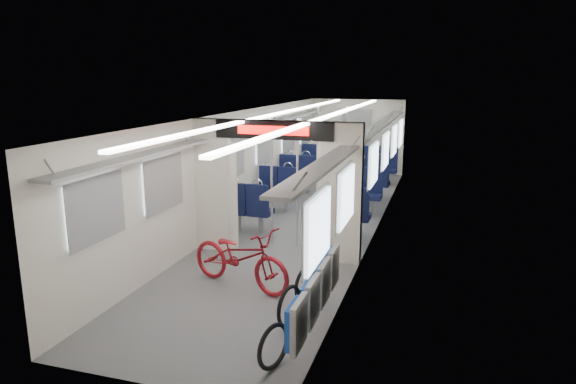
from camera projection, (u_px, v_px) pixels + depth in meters
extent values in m
plane|color=#515456|center=(306.00, 223.00, 10.70)|extent=(12.00, 12.00, 0.00)
cube|color=silver|center=(241.00, 165.00, 10.86)|extent=(0.02, 12.00, 2.30)
cube|color=silver|center=(378.00, 173.00, 10.03)|extent=(0.02, 12.00, 2.30)
cube|color=silver|center=(357.00, 136.00, 16.03)|extent=(2.90, 0.02, 2.30)
cube|color=silver|center=(142.00, 277.00, 4.85)|extent=(2.90, 0.02, 2.30)
cube|color=silver|center=(307.00, 112.00, 10.19)|extent=(2.90, 12.00, 0.02)
cube|color=white|center=(281.00, 113.00, 10.35)|extent=(0.12, 11.40, 0.04)
cube|color=white|center=(334.00, 114.00, 10.04)|extent=(0.12, 11.40, 0.04)
cube|color=silver|center=(215.00, 194.00, 8.94)|extent=(0.65, 0.18, 2.00)
cube|color=silver|center=(342.00, 203.00, 8.29)|extent=(0.65, 0.18, 2.00)
cube|color=silver|center=(275.00, 130.00, 8.36)|extent=(2.90, 0.18, 0.30)
cylinder|color=silver|center=(232.00, 195.00, 8.84)|extent=(0.20, 0.20, 2.00)
cylinder|color=silver|center=(322.00, 201.00, 8.38)|extent=(0.20, 0.20, 2.00)
cube|color=black|center=(273.00, 130.00, 8.25)|extent=(2.00, 0.03, 0.30)
cube|color=#FF0C07|center=(273.00, 130.00, 8.23)|extent=(1.20, 0.02, 0.14)
cube|color=silver|center=(95.00, 209.00, 6.32)|extent=(0.04, 1.00, 0.75)
cube|color=silver|center=(318.00, 229.00, 5.51)|extent=(0.04, 1.00, 0.75)
cube|color=silver|center=(162.00, 184.00, 7.81)|extent=(0.04, 1.00, 0.75)
cube|color=silver|center=(346.00, 196.00, 7.00)|extent=(0.04, 1.00, 0.75)
cube|color=silver|center=(232.00, 157.00, 10.33)|extent=(0.04, 1.00, 0.75)
cube|color=silver|center=(374.00, 164.00, 9.51)|extent=(0.04, 1.00, 0.75)
cube|color=silver|center=(264.00, 145.00, 12.10)|extent=(0.04, 1.00, 0.75)
cube|color=silver|center=(386.00, 150.00, 11.29)|extent=(0.04, 1.00, 0.75)
cube|color=silver|center=(288.00, 136.00, 13.87)|extent=(0.04, 1.00, 0.75)
cube|color=silver|center=(394.00, 140.00, 13.06)|extent=(0.04, 1.00, 0.75)
cube|color=silver|center=(305.00, 130.00, 15.55)|extent=(0.04, 1.00, 0.75)
cube|color=silver|center=(401.00, 133.00, 14.73)|extent=(0.04, 1.00, 0.75)
cube|color=gray|center=(139.00, 156.00, 6.90)|extent=(0.30, 3.60, 0.04)
cube|color=gray|center=(323.00, 166.00, 6.17)|extent=(0.30, 3.60, 0.04)
cube|color=gray|center=(278.00, 120.00, 12.49)|extent=(0.30, 7.60, 0.04)
cube|color=gray|center=(383.00, 123.00, 11.77)|extent=(0.30, 7.60, 0.04)
cube|color=gray|center=(356.00, 141.00, 16.01)|extent=(0.90, 0.05, 2.00)
imported|color=maroon|center=(240.00, 257.00, 7.40)|extent=(1.84, 1.12, 0.91)
cube|color=gray|center=(299.00, 324.00, 5.13)|extent=(0.06, 0.46, 0.52)
cube|color=#103997|center=(293.00, 323.00, 5.15)|extent=(0.06, 0.42, 0.44)
cube|color=gray|center=(313.00, 302.00, 5.64)|extent=(0.06, 0.46, 0.52)
cube|color=#103997|center=(307.00, 301.00, 5.66)|extent=(0.06, 0.42, 0.44)
cube|color=gray|center=(324.00, 283.00, 6.16)|extent=(0.06, 0.46, 0.52)
cube|color=#103997|center=(319.00, 282.00, 6.17)|extent=(0.06, 0.42, 0.44)
cube|color=gray|center=(334.00, 267.00, 6.67)|extent=(0.06, 0.46, 0.52)
cube|color=#103997|center=(329.00, 266.00, 6.69)|extent=(0.06, 0.42, 0.44)
torus|color=black|center=(274.00, 349.00, 5.34)|extent=(0.22, 0.50, 0.51)
torus|color=black|center=(289.00, 308.00, 6.24)|extent=(0.18, 0.53, 0.54)
torus|color=black|center=(306.00, 285.00, 6.97)|extent=(0.21, 0.48, 0.49)
cube|color=black|center=(261.00, 212.00, 10.02)|extent=(0.44, 0.41, 0.10)
cylinder|color=gray|center=(261.00, 223.00, 10.07)|extent=(0.10, 0.10, 0.35)
cube|color=black|center=(257.00, 198.00, 9.80)|extent=(0.44, 0.08, 0.54)
torus|color=silver|center=(257.00, 185.00, 9.74)|extent=(0.22, 0.03, 0.22)
cube|color=black|center=(286.00, 194.00, 11.57)|extent=(0.44, 0.41, 0.10)
cylinder|color=gray|center=(286.00, 204.00, 11.62)|extent=(0.10, 0.10, 0.35)
cube|color=black|center=(288.00, 179.00, 11.66)|extent=(0.44, 0.08, 0.54)
torus|color=silver|center=(288.00, 167.00, 11.60)|extent=(0.22, 0.03, 0.22)
cube|color=black|center=(238.00, 210.00, 10.16)|extent=(0.44, 0.41, 0.10)
cylinder|color=gray|center=(239.00, 221.00, 10.21)|extent=(0.10, 0.10, 0.35)
cube|color=black|center=(235.00, 197.00, 9.93)|extent=(0.44, 0.08, 0.54)
torus|color=silver|center=(234.00, 183.00, 9.87)|extent=(0.22, 0.03, 0.22)
cube|color=black|center=(266.00, 193.00, 11.71)|extent=(0.44, 0.41, 0.10)
cylinder|color=gray|center=(266.00, 202.00, 11.76)|extent=(0.10, 0.10, 0.35)
cube|color=black|center=(269.00, 178.00, 11.79)|extent=(0.44, 0.08, 0.54)
torus|color=silver|center=(269.00, 166.00, 11.73)|extent=(0.22, 0.03, 0.22)
cube|color=black|center=(333.00, 215.00, 9.83)|extent=(0.47, 0.43, 0.10)
cylinder|color=gray|center=(333.00, 226.00, 9.88)|extent=(0.10, 0.10, 0.35)
cube|color=black|center=(332.00, 200.00, 9.59)|extent=(0.47, 0.08, 0.57)
torus|color=silver|center=(332.00, 185.00, 9.53)|extent=(0.23, 0.03, 0.23)
cube|color=black|center=(350.00, 195.00, 11.47)|extent=(0.47, 0.43, 0.10)
cylinder|color=gray|center=(350.00, 205.00, 11.52)|extent=(0.10, 0.10, 0.35)
cube|color=black|center=(352.00, 179.00, 11.56)|extent=(0.47, 0.08, 0.57)
torus|color=silver|center=(352.00, 166.00, 11.49)|extent=(0.23, 0.03, 0.23)
cube|color=black|center=(358.00, 217.00, 9.70)|extent=(0.47, 0.43, 0.10)
cylinder|color=gray|center=(357.00, 228.00, 9.75)|extent=(0.10, 0.10, 0.35)
cube|color=black|center=(357.00, 202.00, 9.46)|extent=(0.47, 0.08, 0.57)
torus|color=silver|center=(357.00, 187.00, 9.40)|extent=(0.23, 0.03, 0.23)
cube|color=black|center=(371.00, 196.00, 11.33)|extent=(0.47, 0.43, 0.10)
cylinder|color=gray|center=(371.00, 206.00, 11.38)|extent=(0.10, 0.10, 0.35)
cube|color=black|center=(373.00, 180.00, 11.42)|extent=(0.47, 0.08, 0.57)
torus|color=silver|center=(373.00, 168.00, 11.36)|extent=(0.23, 0.03, 0.23)
cube|color=black|center=(308.00, 178.00, 13.34)|extent=(0.47, 0.44, 0.10)
cylinder|color=gray|center=(308.00, 187.00, 13.39)|extent=(0.10, 0.10, 0.35)
cube|color=black|center=(306.00, 167.00, 13.10)|extent=(0.47, 0.08, 0.58)
torus|color=silver|center=(306.00, 155.00, 13.04)|extent=(0.24, 0.03, 0.24)
cube|color=black|center=(323.00, 167.00, 15.00)|extent=(0.47, 0.44, 0.10)
cylinder|color=gray|center=(323.00, 174.00, 15.05)|extent=(0.10, 0.10, 0.35)
cube|color=black|center=(325.00, 155.00, 15.09)|extent=(0.47, 0.08, 0.58)
torus|color=silver|center=(325.00, 145.00, 15.03)|extent=(0.24, 0.03, 0.24)
cube|color=black|center=(290.00, 177.00, 13.48)|extent=(0.47, 0.44, 0.10)
cylinder|color=gray|center=(290.00, 186.00, 13.53)|extent=(0.10, 0.10, 0.35)
cube|color=black|center=(288.00, 166.00, 13.24)|extent=(0.47, 0.08, 0.58)
torus|color=silver|center=(288.00, 155.00, 13.17)|extent=(0.24, 0.03, 0.24)
cube|color=black|center=(308.00, 166.00, 15.14)|extent=(0.47, 0.44, 0.10)
cylinder|color=gray|center=(308.00, 174.00, 15.19)|extent=(0.10, 0.10, 0.35)
cube|color=black|center=(309.00, 154.00, 15.23)|extent=(0.47, 0.08, 0.58)
torus|color=silver|center=(310.00, 144.00, 15.16)|extent=(0.24, 0.03, 0.24)
cube|color=black|center=(360.00, 182.00, 12.82)|extent=(0.49, 0.46, 0.10)
cylinder|color=gray|center=(360.00, 191.00, 12.86)|extent=(0.10, 0.10, 0.35)
cube|color=black|center=(360.00, 170.00, 12.56)|extent=(0.49, 0.09, 0.60)
torus|color=silver|center=(360.00, 158.00, 12.50)|extent=(0.25, 0.03, 0.25)
cube|color=black|center=(371.00, 170.00, 14.55)|extent=(0.49, 0.46, 0.10)
cylinder|color=gray|center=(371.00, 177.00, 14.60)|extent=(0.10, 0.10, 0.35)
cube|color=black|center=(372.00, 157.00, 14.64)|extent=(0.49, 0.09, 0.60)
torus|color=silver|center=(373.00, 146.00, 14.58)|extent=(0.25, 0.03, 0.25)
cube|color=black|center=(379.00, 184.00, 12.68)|extent=(0.49, 0.46, 0.10)
cylinder|color=gray|center=(379.00, 192.00, 12.73)|extent=(0.10, 0.10, 0.35)
cube|color=black|center=(379.00, 171.00, 12.43)|extent=(0.49, 0.09, 0.60)
torus|color=silver|center=(379.00, 159.00, 12.36)|extent=(0.25, 0.03, 0.25)
cube|color=black|center=(388.00, 171.00, 14.41)|extent=(0.49, 0.46, 0.10)
cylinder|color=gray|center=(387.00, 178.00, 14.46)|extent=(0.10, 0.10, 0.35)
cube|color=black|center=(389.00, 157.00, 14.51)|extent=(0.49, 0.09, 0.60)
torus|color=silver|center=(389.00, 147.00, 14.44)|extent=(0.25, 0.03, 0.25)
cylinder|color=silver|center=(272.00, 182.00, 9.18)|extent=(0.05, 0.05, 2.30)
cylinder|color=silver|center=(297.00, 184.00, 8.98)|extent=(0.04, 0.04, 2.30)
cylinder|color=silver|center=(318.00, 155.00, 12.28)|extent=(0.04, 0.04, 2.30)
cylinder|color=silver|center=(346.00, 155.00, 12.23)|extent=(0.04, 0.04, 2.30)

